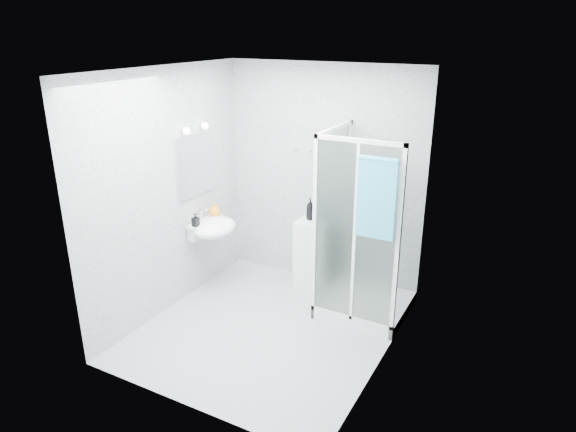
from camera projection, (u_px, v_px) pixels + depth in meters
The scene contains 12 objects.
room at pixel (266, 212), 4.87m from camera, with size 2.40×2.60×2.60m.
shower_enclosure at pixel (357, 275), 5.51m from camera, with size 0.90×0.95×2.00m.
wall_basin at pixel (212, 227), 5.85m from camera, with size 0.46×0.56×0.35m.
mirror at pixel (194, 166), 5.70m from camera, with size 0.02×0.60×0.70m, color white.
vanity_lights at pixel (196, 128), 5.53m from camera, with size 0.10×0.40×0.08m.
wall_hooks at pixel (302, 149), 5.91m from camera, with size 0.23×0.06×0.03m.
storage_cabinet at pixel (313, 255), 6.01m from camera, with size 0.38×0.39×0.87m.
hand_towel at pixel (377, 196), 4.68m from camera, with size 0.36×0.05×0.78m.
shampoo_bottle_a at pixel (310, 209), 5.86m from camera, with size 0.10×0.10×0.25m, color black.
shampoo_bottle_b at pixel (319, 210), 5.81m from camera, with size 0.12×0.12×0.26m, color #0D0F52.
soap_dispenser_orange at pixel (215, 209), 5.98m from camera, with size 0.14×0.14×0.17m, color orange.
soap_dispenser_black at pixel (195, 220), 5.68m from camera, with size 0.07×0.07×0.15m, color black.
Camera 1 is at (2.35, -3.94, 2.96)m, focal length 32.00 mm.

